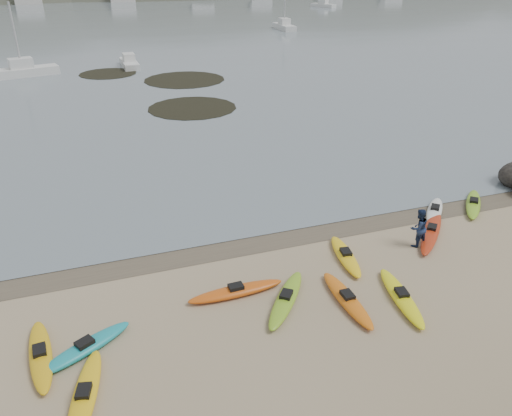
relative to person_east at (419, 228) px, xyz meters
name	(u,v)px	position (x,y,z in m)	size (l,w,h in m)	color
ground	(256,237)	(-6.52, 3.10, -0.90)	(600.00, 600.00, 0.00)	tan
wet_sand	(258,240)	(-6.52, 2.80, -0.89)	(60.00, 60.00, 0.00)	brown
kayaks	(314,279)	(-5.57, -1.09, -0.73)	(22.80, 10.12, 0.34)	#D25512
person_east	(419,228)	(0.00, 0.00, 0.00)	(0.87, 0.68, 1.80)	navy
kelp_mats	(167,87)	(-4.93, 34.55, -0.87)	(14.79, 24.00, 0.04)	black
moored_boats	(115,28)	(-5.76, 79.82, -0.35)	(96.51, 72.52, 1.29)	silver
far_hills	(190,33)	(32.86, 197.07, -16.83)	(550.00, 135.00, 80.00)	#384235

